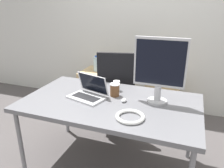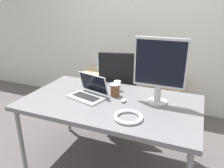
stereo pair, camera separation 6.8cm
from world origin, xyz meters
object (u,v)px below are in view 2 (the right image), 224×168
(cabinet_right, at_px, (165,98))
(cable_coil, at_px, (128,117))
(coffee_cup_white, at_px, (117,86))
(coffee_cup_brown, at_px, (115,90))
(water_bottle, at_px, (99,64))
(office_chair, at_px, (119,100))
(laptop_center, at_px, (89,93))
(mouse, at_px, (124,100))
(monitor, at_px, (160,69))
(cabinet_left, at_px, (100,88))

(cabinet_right, distance_m, cable_coil, 1.58)
(coffee_cup_white, distance_m, coffee_cup_brown, 0.14)
(water_bottle, distance_m, coffee_cup_white, 1.21)
(office_chair, height_order, cable_coil, office_chair)
(laptop_center, distance_m, cable_coil, 0.55)
(office_chair, bearing_deg, cabinet_right, 45.09)
(cable_coil, bearing_deg, coffee_cup_white, 119.55)
(water_bottle, height_order, mouse, water_bottle)
(monitor, distance_m, mouse, 0.43)
(cabinet_right, bearing_deg, office_chair, -134.91)
(coffee_cup_white, height_order, coffee_cup_brown, coffee_cup_brown)
(water_bottle, xyz_separation_m, mouse, (0.83, -1.24, 0.05))
(cabinet_right, relative_size, laptop_center, 1.52)
(cabinet_right, xyz_separation_m, coffee_cup_white, (-0.37, -0.99, 0.49))
(laptop_center, bearing_deg, coffee_cup_brown, 27.51)
(mouse, bearing_deg, laptop_center, -177.01)
(coffee_cup_brown, distance_m, cable_coil, 0.46)
(water_bottle, bearing_deg, coffee_cup_brown, -57.98)
(cabinet_left, xyz_separation_m, cable_coil, (0.97, -1.51, 0.46))
(coffee_cup_white, bearing_deg, mouse, -57.08)
(coffee_cup_white, relative_size, coffee_cup_brown, 0.83)
(cabinet_left, distance_m, monitor, 1.76)
(office_chair, xyz_separation_m, cable_coil, (0.44, -0.99, 0.36))
(mouse, height_order, coffee_cup_brown, coffee_cup_brown)
(cabinet_left, height_order, mouse, mouse)
(cabinet_left, relative_size, mouse, 8.93)
(water_bottle, distance_m, coffee_cup_brown, 1.34)
(mouse, xyz_separation_m, coffee_cup_brown, (-0.12, 0.10, 0.05))
(office_chair, bearing_deg, coffee_cup_white, -72.39)
(cabinet_right, height_order, mouse, mouse)
(office_chair, height_order, water_bottle, office_chair)
(coffee_cup_white, bearing_deg, water_bottle, 124.17)
(cabinet_right, xyz_separation_m, monitor, (0.07, -1.13, 0.76))
(mouse, height_order, coffee_cup_white, coffee_cup_white)
(laptop_center, relative_size, monitor, 0.66)
(office_chair, height_order, monitor, monitor)
(office_chair, relative_size, cabinet_left, 1.81)
(coffee_cup_brown, bearing_deg, cabinet_right, 73.58)
(cable_coil, bearing_deg, cabinet_left, 122.70)
(water_bottle, xyz_separation_m, laptop_center, (0.48, -1.25, 0.08))
(monitor, bearing_deg, cabinet_left, 134.55)
(office_chair, relative_size, mouse, 16.17)
(monitor, relative_size, mouse, 8.97)
(monitor, distance_m, coffee_cup_white, 0.53)
(coffee_cup_white, bearing_deg, cabinet_left, 124.23)
(cabinet_right, height_order, water_bottle, water_bottle)
(cable_coil, bearing_deg, monitor, 68.10)
(mouse, distance_m, coffee_cup_white, 0.29)
(mouse, bearing_deg, cabinet_left, 123.98)
(coffee_cup_white, distance_m, cable_coil, 0.59)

